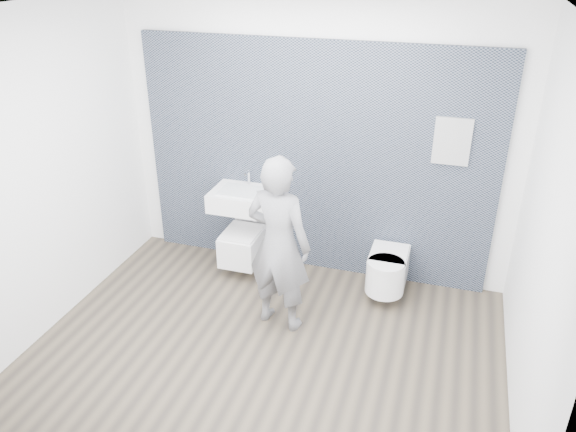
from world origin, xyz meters
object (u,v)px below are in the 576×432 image
(toilet_square, at_px, (244,243))
(washbasin, at_px, (243,199))
(visitor, at_px, (279,245))
(toilet_rounded, at_px, (387,270))

(toilet_square, bearing_deg, washbasin, 90.00)
(visitor, bearing_deg, washbasin, -41.39)
(toilet_square, relative_size, visitor, 0.44)
(toilet_rounded, xyz_separation_m, visitor, (-0.88, -0.74, 0.54))
(visitor, bearing_deg, toilet_rounded, -129.91)
(toilet_rounded, bearing_deg, visitor, -139.85)
(toilet_square, height_order, toilet_rounded, toilet_square)
(toilet_rounded, distance_m, visitor, 1.27)
(washbasin, height_order, visitor, visitor)
(toilet_square, bearing_deg, visitor, -50.18)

